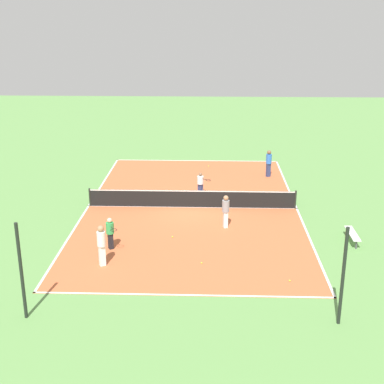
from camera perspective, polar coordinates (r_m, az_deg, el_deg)
ground_plane at (r=29.51m, az=-0.00°, el=-1.65°), size 80.00×80.00×0.00m
court_surface at (r=29.51m, az=-0.00°, el=-1.64°), size 11.61×19.34×0.02m
tennis_net at (r=29.33m, az=-0.00°, el=-0.67°), size 11.41×0.10×1.02m
bench at (r=26.17m, az=16.75°, el=-4.33°), size 0.36×1.82×0.45m
player_baseline_gray at (r=26.51m, az=3.61°, el=-1.85°), size 0.43×0.43×1.68m
player_far_white at (r=22.84m, az=-9.64°, el=-5.34°), size 0.49×0.49×1.83m
player_far_green at (r=24.45m, az=-8.72°, el=-4.17°), size 0.72×0.98×1.49m
player_near_white at (r=31.21m, az=0.92°, el=1.01°), size 0.92×0.86×1.35m
player_near_blue at (r=35.02m, az=8.19°, el=3.24°), size 0.47×0.47×1.75m
tennis_ball_right_alley at (r=22.04m, az=10.38°, el=-9.28°), size 0.07×0.07×0.07m
tennis_ball_midcourt at (r=25.63m, az=-2.10°, el=-4.81°), size 0.07×0.07×0.07m
tennis_ball_far_baseline at (r=37.17m, az=1.77°, el=2.78°), size 0.07×0.07×0.07m
tennis_ball_near_net at (r=23.10m, az=1.03°, el=-7.57°), size 0.07×0.07×0.07m
fence_post_back_left at (r=18.94m, az=15.80°, el=-8.69°), size 0.12×0.12×3.62m
fence_post_back_right at (r=19.48m, az=-17.75°, el=-8.08°), size 0.12×0.12×3.62m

